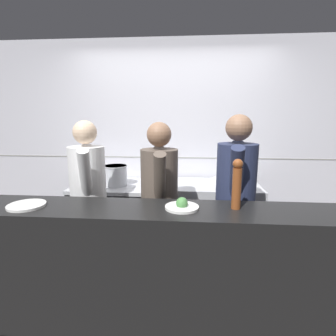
% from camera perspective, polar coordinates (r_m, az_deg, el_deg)
% --- Properties ---
extents(ground_plane, '(14.00, 14.00, 0.00)m').
position_cam_1_polar(ground_plane, '(2.57, -0.85, -29.40)').
color(ground_plane, '#383333').
extents(wall_back_tiled, '(8.00, 0.06, 2.60)m').
position_cam_1_polar(wall_back_tiled, '(3.38, 1.36, 4.88)').
color(wall_back_tiled, silver).
rests_on(wall_back_tiled, ground_plane).
extents(oven_range, '(1.13, 0.71, 0.88)m').
position_cam_1_polar(oven_range, '(3.29, -9.54, -10.91)').
color(oven_range, '#232326').
rests_on(oven_range, ground_plane).
extents(prep_counter, '(0.97, 0.65, 0.90)m').
position_cam_1_polar(prep_counter, '(3.21, 10.28, -11.38)').
color(prep_counter, '#B7BABF').
rests_on(prep_counter, ground_plane).
extents(pass_counter, '(2.81, 0.45, 1.03)m').
position_cam_1_polar(pass_counter, '(2.12, -3.49, -22.01)').
color(pass_counter, black).
rests_on(pass_counter, ground_plane).
extents(stock_pot, '(0.27, 0.27, 0.23)m').
position_cam_1_polar(stock_pot, '(3.09, -11.32, -1.49)').
color(stock_pot, '#B7BABF').
rests_on(stock_pot, oven_range).
extents(mixing_bowl_steel, '(0.29, 0.29, 0.08)m').
position_cam_1_polar(mixing_bowl_steel, '(3.12, 10.29, -2.44)').
color(mixing_bowl_steel, '#B7BABF').
rests_on(mixing_bowl_steel, prep_counter).
extents(plated_dish_main, '(0.26, 0.26, 0.02)m').
position_cam_1_polar(plated_dish_main, '(2.17, -28.42, -7.16)').
color(plated_dish_main, white).
rests_on(plated_dish_main, pass_counter).
extents(plated_dish_appetiser, '(0.24, 0.24, 0.08)m').
position_cam_1_polar(plated_dish_appetiser, '(1.88, 3.04, -8.20)').
color(plated_dish_appetiser, white).
rests_on(plated_dish_appetiser, pass_counter).
extents(pepper_mill, '(0.07, 0.07, 0.36)m').
position_cam_1_polar(pepper_mill, '(1.89, 14.76, -3.19)').
color(pepper_mill, brown).
rests_on(pepper_mill, pass_counter).
extents(chef_head_cook, '(0.42, 0.71, 1.64)m').
position_cam_1_polar(chef_head_cook, '(2.62, -16.85, -6.17)').
color(chef_head_cook, black).
rests_on(chef_head_cook, ground_plane).
extents(chef_sous, '(0.37, 0.71, 1.62)m').
position_cam_1_polar(chef_sous, '(2.39, -1.86, -7.49)').
color(chef_sous, black).
rests_on(chef_sous, ground_plane).
extents(chef_line, '(0.40, 0.74, 1.69)m').
position_cam_1_polar(chef_line, '(2.40, 14.39, -6.88)').
color(chef_line, black).
rests_on(chef_line, ground_plane).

